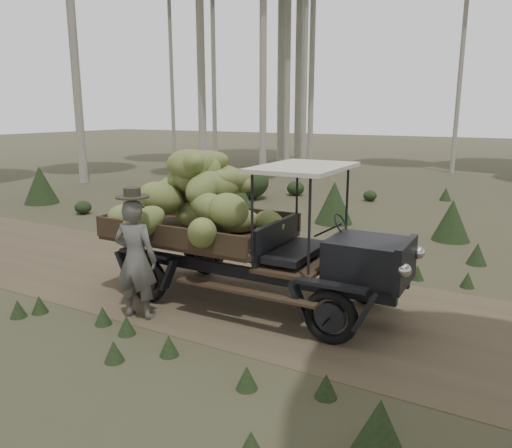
# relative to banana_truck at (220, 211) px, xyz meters

# --- Properties ---
(ground) EXTENTS (120.00, 120.00, 0.00)m
(ground) POSITION_rel_banana_truck_xyz_m (-0.73, 0.27, -1.58)
(ground) COLOR #473D2B
(ground) RESTS_ON ground
(dirt_track) EXTENTS (70.00, 4.00, 0.01)m
(dirt_track) POSITION_rel_banana_truck_xyz_m (-0.73, 0.27, -1.57)
(dirt_track) COLOR brown
(dirt_track) RESTS_ON ground
(banana_truck) EXTENTS (5.55, 2.56, 2.67)m
(banana_truck) POSITION_rel_banana_truck_xyz_m (0.00, 0.00, 0.00)
(banana_truck) COLOR black
(banana_truck) RESTS_ON ground
(farmer) EXTENTS (0.80, 0.62, 2.12)m
(farmer) POSITION_rel_banana_truck_xyz_m (-0.66, -1.43, -0.57)
(farmer) COLOR #56534E
(farmer) RESTS_ON ground
(undergrowth) EXTENTS (23.20, 23.41, 1.37)m
(undergrowth) POSITION_rel_banana_truck_xyz_m (-0.85, 0.51, -1.01)
(undergrowth) COLOR #233319
(undergrowth) RESTS_ON ground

